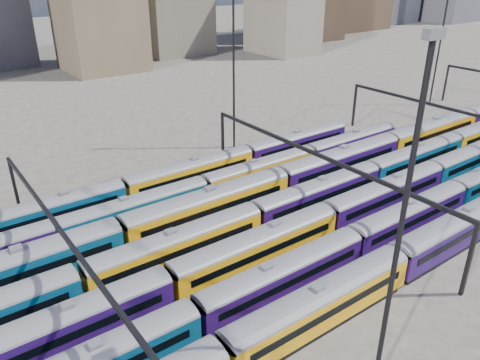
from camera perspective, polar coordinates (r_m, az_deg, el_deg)
ground at (r=53.99m, az=1.13°, el=-6.92°), size 500.00×500.00×0.00m
rake_0 at (r=47.96m, az=18.48°, el=-9.28°), size 120.47×2.94×4.94m
rake_1 at (r=56.99m, az=19.92°, el=-3.89°), size 132.43×2.77×4.65m
rake_2 at (r=47.82m, az=2.13°, el=-7.89°), size 141.17×2.95×4.96m
rake_3 at (r=53.08m, az=1.84°, el=-4.29°), size 119.60×2.92×4.91m
rake_4 at (r=61.06m, az=5.05°, el=0.07°), size 132.74×3.24×5.46m
rake_5 at (r=56.43m, az=-12.49°, el=-3.23°), size 92.85×2.72×4.57m
rake_6 at (r=58.35m, az=-22.86°, el=-3.61°), size 97.70×2.86×4.81m
gantry_1 at (r=43.10m, az=-20.66°, el=-7.19°), size 0.35×40.35×8.03m
gantry_2 at (r=56.81m, az=9.26°, el=2.17°), size 0.35×40.35×8.03m
gantry_3 at (r=79.98m, az=24.84°, el=6.97°), size 0.35×40.35×8.03m
mast_2 at (r=30.70m, az=19.10°, el=-5.04°), size 1.40×0.50×25.60m
mast_3 at (r=75.39m, az=-0.78°, el=13.95°), size 1.40×0.50×25.60m
mast_5 at (r=109.55m, az=23.29°, el=15.55°), size 1.40×0.50×25.60m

